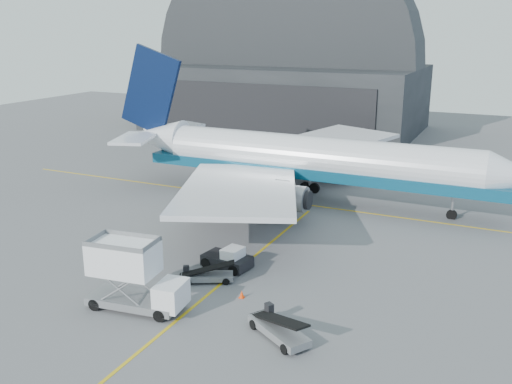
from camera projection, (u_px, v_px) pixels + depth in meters
The scene contains 9 objects.
ground at pixel (232, 275), 45.67m from camera, with size 200.00×200.00×0.00m, color #565659.
taxi_lines at pixel (291, 226), 56.68m from camera, with size 80.00×42.12×0.02m.
hangar at pixel (285, 78), 108.40m from camera, with size 50.00×28.30×28.00m.
airliner at pixel (301, 158), 64.26m from camera, with size 48.99×47.50×17.19m.
catering_truck at pixel (133, 276), 39.59m from camera, with size 7.29×3.41×4.84m.
pushback_tug at pixel (228, 259), 46.89m from camera, with size 4.22×2.81×1.83m.
belt_loader_a at pixel (206, 276), 44.31m from camera, with size 4.23×3.09×1.64m.
belt_loader_b at pixel (278, 329), 36.35m from camera, with size 4.97×3.96×1.96m.
traffic_cone at pixel (242, 294), 41.73m from camera, with size 0.39×0.39×0.56m.
Camera 1 is at (19.49, -37.22, 19.18)m, focal length 40.00 mm.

